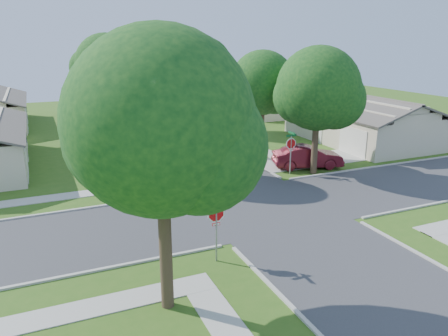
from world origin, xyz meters
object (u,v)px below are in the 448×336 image
stop_sign_ne (291,145)px  house_ne_far (265,100)px  stop_sign_sw (216,216)px  tree_w_far (90,70)px  tree_ne_corner (319,92)px  tree_e_near (263,86)px  car_curb_east (197,127)px  tree_sw_corner (163,131)px  tree_e_far (168,64)px  house_ne_near (360,124)px  tree_w_near (137,84)px  car_driveway (307,157)px  tree_e_mid (205,68)px  car_curb_west (107,112)px  tree_w_mid (108,68)px

stop_sign_ne → house_ne_far: bearing=65.1°
stop_sign_sw → tree_w_far: bearing=89.9°
tree_ne_corner → tree_w_far: bearing=110.3°
tree_e_near → car_curb_east: 11.59m
tree_w_far → tree_sw_corner: (-2.78, -41.00, 0.76)m
tree_e_far → house_ne_near: bearing=-64.0°
stop_sign_ne → stop_sign_sw: bearing=-135.0°
tree_w_near → tree_sw_corner: (-2.79, -16.00, 0.15)m
tree_w_far → car_driveway: bearing=-68.4°
tree_w_far → tree_ne_corner: bearing=-69.7°
tree_e_far → car_driveway: 29.03m
stop_sign_sw → tree_ne_corner: (11.06, 8.91, 3.56)m
car_driveway → car_curb_east: size_ratio=1.18×
car_driveway → car_curb_east: 14.30m
tree_e_mid → car_driveway: tree_e_mid is taller
tree_ne_corner → car_driveway: bearing=77.3°
stop_sign_ne → car_curb_east: (-1.50, 14.68, -1.31)m
tree_e_mid → car_curb_west: bearing=123.4°
tree_e_mid → tree_e_far: 13.00m
tree_ne_corner → tree_e_mid: bearing=95.4°
tree_sw_corner → stop_sign_ne: bearing=43.9°
tree_sw_corner → tree_ne_corner: (13.80, 11.20, -0.67)m
stop_sign_ne → tree_w_far: 30.96m
stop_sign_ne → house_ne_far: house_ne_far is taller
tree_ne_corner → tree_e_far: bearing=93.1°
house_ne_near → tree_ne_corner: bearing=-144.8°
stop_sign_sw → tree_e_near: 17.04m
tree_e_mid → tree_e_far: tree_e_mid is taller
tree_e_far → tree_ne_corner: (1.61, -29.80, -0.39)m
tree_w_mid → car_curb_west: 13.49m
house_ne_near → tree_sw_corner: bearing=-142.5°
tree_w_far → car_curb_west: tree_w_far is taller
house_ne_far → tree_e_near: bearing=-119.3°
tree_w_near → car_driveway: bearing=-17.2°
tree_ne_corner → tree_e_near: bearing=108.5°
stop_sign_sw → house_ne_near: size_ratio=0.22×
tree_w_mid → tree_sw_corner: tree_w_mid is taller
tree_w_mid → car_curb_west: size_ratio=2.18×
tree_w_mid → house_ne_near: bearing=-25.9°
stop_sign_sw → tree_sw_corner: tree_sw_corner is taller
stop_sign_sw → car_driveway: bearing=41.9°
stop_sign_sw → tree_e_far: 40.04m
tree_e_far → tree_w_near: bearing=-110.6°
house_ne_near → car_curb_east: bearing=146.8°
stop_sign_ne → tree_e_near: (0.05, 4.31, 3.61)m
tree_w_near → tree_ne_corner: tree_w_near is taller
house_ne_far → tree_e_far: bearing=156.0°
stop_sign_ne → car_driveway: size_ratio=0.60×
tree_e_far → car_curb_west: (-7.95, -0.93, -5.34)m
tree_sw_corner → tree_w_mid: bearing=84.3°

